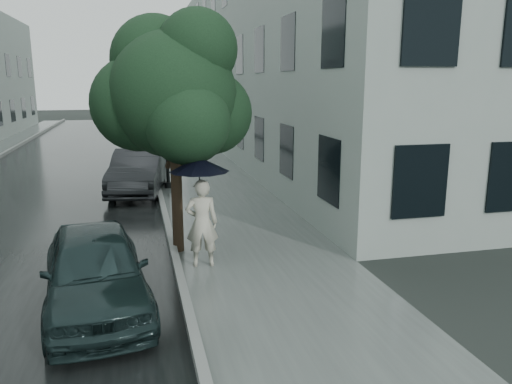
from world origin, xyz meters
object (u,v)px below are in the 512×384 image
object	(u,v)px
car_far	(138,171)
street_tree	(173,92)
pedestrian	(202,223)
car_near	(95,270)
lamp_post	(160,97)

from	to	relation	value
car_far	street_tree	bearing A→B (deg)	-74.21
pedestrian	car_far	distance (m)	7.27
pedestrian	street_tree	distance (m)	2.74
car_near	car_far	xyz separation A→B (m)	(0.76, 8.67, 0.05)
car_near	car_far	size ratio (longest dim) A/B	0.90
street_tree	lamp_post	bearing A→B (deg)	89.30
street_tree	lamp_post	size ratio (longest dim) A/B	0.93
street_tree	lamp_post	xyz separation A→B (m)	(0.08, 6.55, -0.31)
lamp_post	car_far	world-z (taller)	lamp_post
lamp_post	car_near	xyz separation A→B (m)	(-1.59, -9.16, -2.38)
street_tree	car_near	size ratio (longest dim) A/B	1.29
car_near	car_far	bearing A→B (deg)	78.25
pedestrian	street_tree	xyz separation A→B (m)	(-0.39, 1.10, 2.47)
pedestrian	car_far	xyz separation A→B (m)	(-1.14, 7.17, -0.17)
lamp_post	pedestrian	bearing A→B (deg)	-83.26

